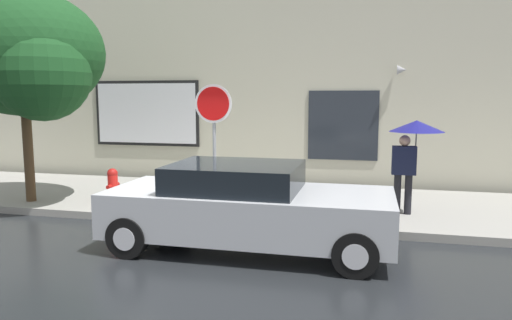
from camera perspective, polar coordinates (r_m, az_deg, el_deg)
name	(u,v)px	position (r m, az deg, el deg)	size (l,w,h in m)	color
ground_plane	(193,243)	(8.13, -7.60, -9.92)	(60.00, 60.00, 0.00)	black
sidewalk	(240,201)	(10.87, -1.90, -4.96)	(20.00, 4.00, 0.15)	gray
building_facade	(263,58)	(13.08, 0.90, 12.18)	(20.00, 0.67, 7.00)	beige
parked_car	(247,207)	(7.63, -1.10, -5.63)	(4.50, 1.93, 1.38)	#B7BABF
fire_hydrant	(113,185)	(11.00, -16.82, -2.88)	(0.30, 0.44, 0.72)	red
pedestrian_with_umbrella	(413,139)	(9.63, 18.33, 2.44)	(1.03, 1.03, 1.84)	black
street_tree	(26,57)	(11.29, -25.92, 11.04)	(3.55, 3.02, 4.54)	#4C3823
stop_sign	(214,122)	(9.43, -5.11, 4.54)	(0.76, 0.10, 2.54)	gray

